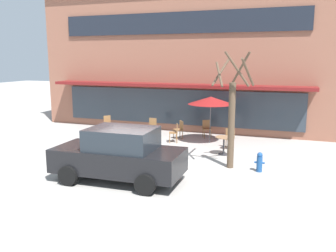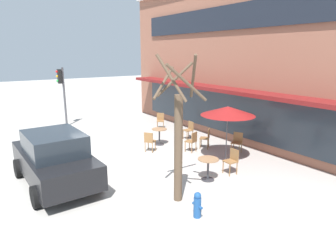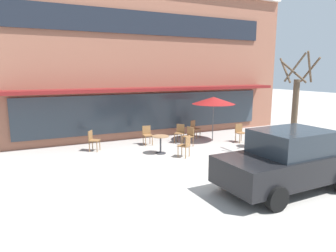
{
  "view_description": "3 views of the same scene",
  "coord_description": "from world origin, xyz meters",
  "px_view_note": "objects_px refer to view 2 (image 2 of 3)",
  "views": [
    {
      "loc": [
        6.08,
        -12.21,
        3.93
      ],
      "look_at": [
        0.79,
        2.4,
        0.97
      ],
      "focal_mm": 38.0,
      "sensor_mm": 36.0,
      "label": 1
    },
    {
      "loc": [
        10.43,
        -4.41,
        4.2
      ],
      "look_at": [
        0.1,
        2.6,
        1.13
      ],
      "focal_mm": 32.0,
      "sensor_mm": 36.0,
      "label": 2
    },
    {
      "loc": [
        -5.88,
        -8.37,
        3.4
      ],
      "look_at": [
        -0.71,
        2.53,
        1.21
      ],
      "focal_mm": 32.0,
      "sensor_mm": 36.0,
      "label": 3
    }
  ],
  "objects_px": {
    "cafe_table_near_wall": "(159,134)",
    "cafe_chair_3": "(237,141)",
    "traffic_light_pole": "(62,87)",
    "cafe_chair_4": "(192,140)",
    "cafe_chair_6": "(206,137)",
    "cafe_table_streetside": "(208,166)",
    "cafe_chair_2": "(232,159)",
    "cafe_chair_0": "(189,129)",
    "cafe_chair_5": "(160,120)",
    "street_tree": "(178,136)",
    "patio_umbrella_green_folded": "(228,111)",
    "fire_hydrant": "(197,205)",
    "parked_sedan": "(55,158)",
    "cafe_chair_1": "(149,140)"
  },
  "relations": [
    {
      "from": "fire_hydrant",
      "to": "cafe_chair_3",
      "type": "bearing_deg",
      "value": 122.89
    },
    {
      "from": "cafe_table_near_wall",
      "to": "cafe_chair_0",
      "type": "bearing_deg",
      "value": 87.72
    },
    {
      "from": "cafe_chair_6",
      "to": "cafe_chair_4",
      "type": "bearing_deg",
      "value": -87.0
    },
    {
      "from": "cafe_chair_0",
      "to": "cafe_chair_1",
      "type": "xyz_separation_m",
      "value": [
        0.61,
        -2.65,
        0.0
      ]
    },
    {
      "from": "cafe_table_near_wall",
      "to": "traffic_light_pole",
      "type": "distance_m",
      "value": 6.94
    },
    {
      "from": "cafe_chair_5",
      "to": "fire_hydrant",
      "type": "distance_m",
      "value": 9.45
    },
    {
      "from": "cafe_table_near_wall",
      "to": "cafe_chair_0",
      "type": "distance_m",
      "value": 1.71
    },
    {
      "from": "patio_umbrella_green_folded",
      "to": "cafe_chair_2",
      "type": "xyz_separation_m",
      "value": [
        1.06,
        -0.77,
        -1.5
      ]
    },
    {
      "from": "parked_sedan",
      "to": "fire_hydrant",
      "type": "bearing_deg",
      "value": 30.93
    },
    {
      "from": "fire_hydrant",
      "to": "cafe_table_streetside",
      "type": "bearing_deg",
      "value": 131.97
    },
    {
      "from": "cafe_chair_2",
      "to": "cafe_chair_3",
      "type": "xyz_separation_m",
      "value": [
        -1.48,
        1.85,
        0.0
      ]
    },
    {
      "from": "patio_umbrella_green_folded",
      "to": "cafe_chair_0",
      "type": "relative_size",
      "value": 2.47
    },
    {
      "from": "traffic_light_pole",
      "to": "cafe_table_near_wall",
      "type": "bearing_deg",
      "value": 23.15
    },
    {
      "from": "cafe_chair_4",
      "to": "cafe_chair_3",
      "type": "bearing_deg",
      "value": 52.21
    },
    {
      "from": "parked_sedan",
      "to": "traffic_light_pole",
      "type": "distance_m",
      "value": 8.42
    },
    {
      "from": "cafe_chair_1",
      "to": "cafe_chair_4",
      "type": "relative_size",
      "value": 1.0
    },
    {
      "from": "patio_umbrella_green_folded",
      "to": "street_tree",
      "type": "distance_m",
      "value": 3.86
    },
    {
      "from": "cafe_chair_2",
      "to": "cafe_chair_5",
      "type": "distance_m",
      "value": 6.99
    },
    {
      "from": "cafe_chair_4",
      "to": "cafe_chair_5",
      "type": "bearing_deg",
      "value": 165.77
    },
    {
      "from": "parked_sedan",
      "to": "street_tree",
      "type": "height_order",
      "value": "street_tree"
    },
    {
      "from": "cafe_table_streetside",
      "to": "cafe_chair_2",
      "type": "distance_m",
      "value": 1.08
    },
    {
      "from": "cafe_table_near_wall",
      "to": "traffic_light_pole",
      "type": "relative_size",
      "value": 0.22
    },
    {
      "from": "cafe_table_streetside",
      "to": "cafe_chair_5",
      "type": "xyz_separation_m",
      "value": [
        -6.8,
        2.47,
        0.01
      ]
    },
    {
      "from": "parked_sedan",
      "to": "fire_hydrant",
      "type": "height_order",
      "value": "parked_sedan"
    },
    {
      "from": "cafe_table_near_wall",
      "to": "cafe_chair_3",
      "type": "distance_m",
      "value": 3.57
    },
    {
      "from": "cafe_chair_2",
      "to": "cafe_table_near_wall",
      "type": "bearing_deg",
      "value": -176.51
    },
    {
      "from": "cafe_table_near_wall",
      "to": "cafe_chair_5",
      "type": "distance_m",
      "value": 2.99
    },
    {
      "from": "cafe_chair_2",
      "to": "cafe_chair_4",
      "type": "relative_size",
      "value": 1.0
    },
    {
      "from": "cafe_chair_2",
      "to": "cafe_chair_3",
      "type": "bearing_deg",
      "value": 128.77
    },
    {
      "from": "patio_umbrella_green_folded",
      "to": "fire_hydrant",
      "type": "relative_size",
      "value": 3.12
    },
    {
      "from": "cafe_chair_0",
      "to": "cafe_chair_2",
      "type": "relative_size",
      "value": 1.0
    },
    {
      "from": "patio_umbrella_green_folded",
      "to": "parked_sedan",
      "type": "xyz_separation_m",
      "value": [
        -1.54,
        -6.17,
        -1.14
      ]
    },
    {
      "from": "traffic_light_pole",
      "to": "street_tree",
      "type": "bearing_deg",
      "value": 0.8
    },
    {
      "from": "cafe_table_streetside",
      "to": "street_tree",
      "type": "relative_size",
      "value": 0.18
    },
    {
      "from": "cafe_chair_2",
      "to": "traffic_light_pole",
      "type": "distance_m",
      "value": 11.06
    },
    {
      "from": "cafe_table_near_wall",
      "to": "cafe_chair_2",
      "type": "height_order",
      "value": "cafe_chair_2"
    },
    {
      "from": "cafe_chair_5",
      "to": "fire_hydrant",
      "type": "bearing_deg",
      "value": -26.92
    },
    {
      "from": "cafe_chair_6",
      "to": "cafe_chair_2",
      "type": "bearing_deg",
      "value": -23.39
    },
    {
      "from": "cafe_chair_2",
      "to": "cafe_chair_1",
      "type": "bearing_deg",
      "value": -161.91
    },
    {
      "from": "traffic_light_pole",
      "to": "cafe_chair_4",
      "type": "bearing_deg",
      "value": 22.33
    },
    {
      "from": "cafe_chair_5",
      "to": "cafe_chair_2",
      "type": "bearing_deg",
      "value": -11.48
    },
    {
      "from": "cafe_chair_0",
      "to": "cafe_chair_6",
      "type": "relative_size",
      "value": 1.0
    },
    {
      "from": "cafe_chair_5",
      "to": "parked_sedan",
      "type": "height_order",
      "value": "parked_sedan"
    },
    {
      "from": "street_tree",
      "to": "fire_hydrant",
      "type": "bearing_deg",
      "value": -7.4
    },
    {
      "from": "cafe_table_streetside",
      "to": "parked_sedan",
      "type": "distance_m",
      "value": 5.03
    },
    {
      "from": "cafe_chair_4",
      "to": "traffic_light_pole",
      "type": "distance_m",
      "value": 8.69
    },
    {
      "from": "cafe_table_near_wall",
      "to": "cafe_chair_6",
      "type": "bearing_deg",
      "value": 40.89
    },
    {
      "from": "cafe_chair_4",
      "to": "parked_sedan",
      "type": "height_order",
      "value": "parked_sedan"
    },
    {
      "from": "cafe_chair_0",
      "to": "traffic_light_pole",
      "type": "relative_size",
      "value": 0.26
    },
    {
      "from": "traffic_light_pole",
      "to": "cafe_chair_6",
      "type": "bearing_deg",
      "value": 27.49
    }
  ]
}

